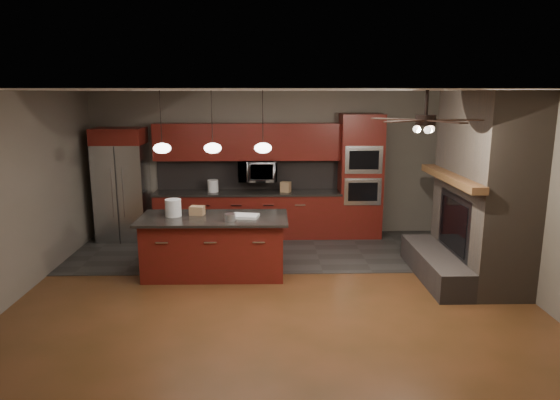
{
  "coord_description": "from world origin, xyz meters",
  "views": [
    {
      "loc": [
        -0.08,
        -6.74,
        2.77
      ],
      "look_at": [
        0.1,
        0.6,
        1.18
      ],
      "focal_mm": 32.0,
      "sensor_mm": 36.0,
      "label": 1
    }
  ],
  "objects_px": {
    "refrigerator": "(122,184)",
    "cardboard_box": "(197,211)",
    "oven_tower": "(360,176)",
    "microwave": "(258,171)",
    "counter_bucket": "(213,186)",
    "white_bucket": "(173,208)",
    "paint_tray": "(245,216)",
    "kitchen_island": "(214,245)",
    "paint_can": "(230,217)",
    "counter_box": "(286,187)"
  },
  "relations": [
    {
      "from": "refrigerator",
      "to": "cardboard_box",
      "type": "height_order",
      "value": "refrigerator"
    },
    {
      "from": "oven_tower",
      "to": "cardboard_box",
      "type": "bearing_deg",
      "value": -146.21
    },
    {
      "from": "microwave",
      "to": "cardboard_box",
      "type": "relative_size",
      "value": 3.39
    },
    {
      "from": "refrigerator",
      "to": "counter_bucket",
      "type": "distance_m",
      "value": 1.71
    },
    {
      "from": "refrigerator",
      "to": "counter_bucket",
      "type": "height_order",
      "value": "refrigerator"
    },
    {
      "from": "white_bucket",
      "to": "counter_bucket",
      "type": "bearing_deg",
      "value": 79.02
    },
    {
      "from": "white_bucket",
      "to": "cardboard_box",
      "type": "height_order",
      "value": "white_bucket"
    },
    {
      "from": "white_bucket",
      "to": "paint_tray",
      "type": "bearing_deg",
      "value": -5.32
    },
    {
      "from": "microwave",
      "to": "paint_tray",
      "type": "height_order",
      "value": "microwave"
    },
    {
      "from": "refrigerator",
      "to": "counter_bucket",
      "type": "xyz_separation_m",
      "value": [
        1.71,
        0.08,
        -0.05
      ]
    },
    {
      "from": "white_bucket",
      "to": "counter_bucket",
      "type": "height_order",
      "value": "white_bucket"
    },
    {
      "from": "counter_bucket",
      "to": "microwave",
      "type": "bearing_deg",
      "value": 3.32
    },
    {
      "from": "microwave",
      "to": "kitchen_island",
      "type": "height_order",
      "value": "microwave"
    },
    {
      "from": "refrigerator",
      "to": "paint_tray",
      "type": "bearing_deg",
      "value": -40.02
    },
    {
      "from": "paint_can",
      "to": "cardboard_box",
      "type": "distance_m",
      "value": 0.66
    },
    {
      "from": "oven_tower",
      "to": "kitchen_island",
      "type": "distance_m",
      "value": 3.4
    },
    {
      "from": "cardboard_box",
      "to": "counter_box",
      "type": "bearing_deg",
      "value": 61.79
    },
    {
      "from": "refrigerator",
      "to": "oven_tower",
      "type": "bearing_deg",
      "value": 0.93
    },
    {
      "from": "paint_can",
      "to": "counter_box",
      "type": "bearing_deg",
      "value": 68.39
    },
    {
      "from": "microwave",
      "to": "refrigerator",
      "type": "distance_m",
      "value": 2.58
    },
    {
      "from": "white_bucket",
      "to": "paint_can",
      "type": "bearing_deg",
      "value": -19.37
    },
    {
      "from": "kitchen_island",
      "to": "microwave",
      "type": "bearing_deg",
      "value": 73.8
    },
    {
      "from": "oven_tower",
      "to": "paint_can",
      "type": "xyz_separation_m",
      "value": [
        -2.34,
        -2.31,
        -0.22
      ]
    },
    {
      "from": "counter_bucket",
      "to": "counter_box",
      "type": "height_order",
      "value": "counter_bucket"
    },
    {
      "from": "microwave",
      "to": "cardboard_box",
      "type": "height_order",
      "value": "microwave"
    },
    {
      "from": "cardboard_box",
      "to": "oven_tower",
      "type": "bearing_deg",
      "value": 42.91
    },
    {
      "from": "oven_tower",
      "to": "kitchen_island",
      "type": "xyz_separation_m",
      "value": [
        -2.61,
        -2.06,
        -0.73
      ]
    },
    {
      "from": "cardboard_box",
      "to": "counter_box",
      "type": "relative_size",
      "value": 1.08
    },
    {
      "from": "paint_tray",
      "to": "counter_box",
      "type": "xyz_separation_m",
      "value": [
        0.69,
        2.06,
        0.06
      ]
    },
    {
      "from": "oven_tower",
      "to": "white_bucket",
      "type": "distance_m",
      "value": 3.8
    },
    {
      "from": "white_bucket",
      "to": "microwave",
      "type": "bearing_deg",
      "value": 58.67
    },
    {
      "from": "refrigerator",
      "to": "white_bucket",
      "type": "relative_size",
      "value": 8.09
    },
    {
      "from": "kitchen_island",
      "to": "paint_can",
      "type": "bearing_deg",
      "value": -42.22
    },
    {
      "from": "paint_tray",
      "to": "paint_can",
      "type": "bearing_deg",
      "value": -122.81
    },
    {
      "from": "paint_tray",
      "to": "counter_box",
      "type": "height_order",
      "value": "counter_box"
    },
    {
      "from": "refrigerator",
      "to": "white_bucket",
      "type": "distance_m",
      "value": 2.33
    },
    {
      "from": "refrigerator",
      "to": "counter_bucket",
      "type": "bearing_deg",
      "value": 2.72
    },
    {
      "from": "kitchen_island",
      "to": "cardboard_box",
      "type": "height_order",
      "value": "cardboard_box"
    },
    {
      "from": "microwave",
      "to": "kitchen_island",
      "type": "relative_size",
      "value": 0.32
    },
    {
      "from": "oven_tower",
      "to": "refrigerator",
      "type": "xyz_separation_m",
      "value": [
        -4.54,
        -0.07,
        -0.13
      ]
    },
    {
      "from": "microwave",
      "to": "paint_tray",
      "type": "relative_size",
      "value": 1.81
    },
    {
      "from": "paint_can",
      "to": "kitchen_island",
      "type": "bearing_deg",
      "value": 137.22
    },
    {
      "from": "microwave",
      "to": "cardboard_box",
      "type": "bearing_deg",
      "value": -114.41
    },
    {
      "from": "paint_can",
      "to": "paint_tray",
      "type": "relative_size",
      "value": 0.4
    },
    {
      "from": "paint_can",
      "to": "cardboard_box",
      "type": "relative_size",
      "value": 0.75
    },
    {
      "from": "oven_tower",
      "to": "counter_bucket",
      "type": "height_order",
      "value": "oven_tower"
    },
    {
      "from": "kitchen_island",
      "to": "counter_box",
      "type": "bearing_deg",
      "value": 60.36
    },
    {
      "from": "paint_can",
      "to": "white_bucket",
      "type": "bearing_deg",
      "value": 160.63
    },
    {
      "from": "oven_tower",
      "to": "counter_bucket",
      "type": "distance_m",
      "value": 2.84
    },
    {
      "from": "refrigerator",
      "to": "kitchen_island",
      "type": "height_order",
      "value": "refrigerator"
    }
  ]
}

